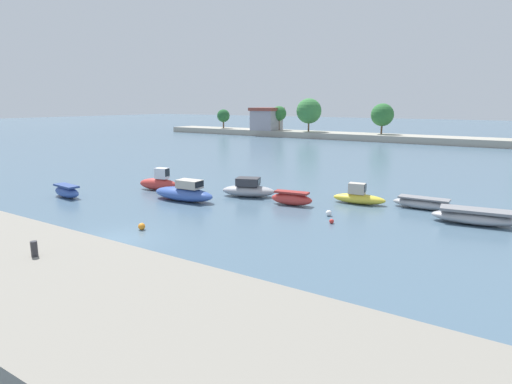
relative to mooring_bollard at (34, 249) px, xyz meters
name	(u,v)px	position (x,y,z in m)	size (l,w,h in m)	color
ground_plane	(116,240)	(-3.72, 6.70, -2.13)	(400.00, 400.00, 0.00)	#476075
mooring_bollard	(34,249)	(0.00, 0.00, 0.00)	(0.25, 0.25, 0.60)	#2D2D33
moored_boat_0	(67,191)	(-16.26, 11.88, -1.63)	(3.37, 1.48, 1.04)	#3856A8
moored_boat_1	(159,182)	(-12.20, 18.23, -1.45)	(3.89, 2.03, 1.99)	#C63833
moored_boat_2	(184,193)	(-7.36, 16.27, -1.49)	(5.61, 2.23, 1.72)	#3856A8
moored_boat_3	(248,189)	(-4.04, 20.40, -1.52)	(4.73, 3.19, 1.57)	#9E9EA3
moored_boat_4	(292,199)	(0.43, 19.67, -1.62)	(3.36, 1.45, 1.06)	#C63833
moored_boat_5	(359,197)	(4.52, 22.92, -1.61)	(4.12, 1.72, 1.59)	yellow
moored_boat_6	(424,203)	(9.06, 23.97, -1.73)	(4.43, 1.43, 0.84)	#9E9EA3
moored_boat_7	(475,217)	(12.75, 21.53, -1.66)	(5.36, 2.40, 0.99)	#9E9EA3
mooring_buoy_0	(329,213)	(4.13, 18.25, -1.93)	(0.41, 0.41, 0.41)	white
mooring_buoy_1	(332,221)	(5.07, 16.60, -1.98)	(0.30, 0.30, 0.30)	red
mooring_buoy_2	(142,226)	(-4.04, 8.87, -1.92)	(0.43, 0.43, 0.43)	orange
distant_shoreline	(399,131)	(-8.19, 78.95, 0.02)	(124.40, 7.55, 8.54)	#9E998C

